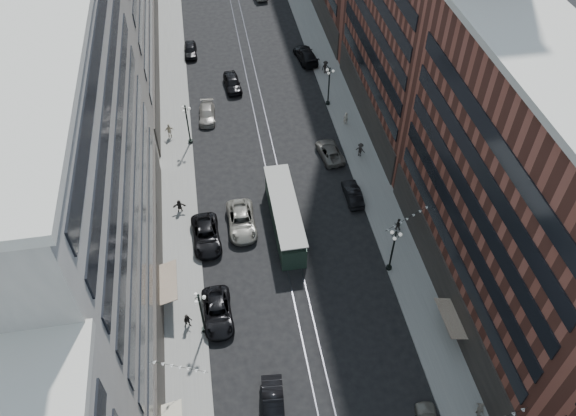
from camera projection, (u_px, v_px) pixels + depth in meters
ground at (259, 112)px, 73.67m from camera, size 220.00×220.00×0.00m
sidewalk_west at (173, 77)px, 79.19m from camera, size 4.00×180.00×0.15m
sidewalk_east at (325, 63)px, 81.75m from camera, size 4.00×180.00×0.15m
rail_west at (245, 71)px, 80.44m from camera, size 0.12×180.00×0.02m
rail_east at (255, 70)px, 80.60m from camera, size 0.12×180.00×0.02m
building_west_mid at (80, 192)px, 43.13m from camera, size 8.00×36.00×28.00m
building_east_mid at (516, 204)px, 45.09m from camera, size 8.00×30.00×24.00m
lamppost_sw_far at (201, 312)px, 48.45m from camera, size 1.03×1.14×5.52m
lamppost_sw_mid at (188, 123)px, 66.95m from camera, size 1.03×1.14×5.52m
lamppost_se_far at (393, 249)px, 53.33m from camera, size 1.03×1.14×5.52m
lamppost_se_mid at (329, 85)px, 72.52m from camera, size 1.03×1.14×5.52m
streetcar at (285, 216)px, 58.48m from camera, size 2.67×12.06×3.34m
car_2 at (218, 312)px, 51.13m from camera, size 2.73×5.77×1.59m
car_5 at (273, 404)px, 45.04m from camera, size 2.12×5.05×1.62m
pedestrian_2 at (188, 321)px, 50.28m from camera, size 0.81×0.45×1.67m
pedestrian_4 at (480, 409)px, 44.54m from camera, size 0.57×1.08×1.78m
car_7 at (206, 235)px, 57.55m from camera, size 3.01×6.14×1.68m
car_8 at (207, 114)px, 72.17m from camera, size 2.34×5.08×1.44m
car_9 at (190, 50)px, 82.99m from camera, size 1.94×4.61×1.56m
car_10 at (353, 194)px, 61.92m from camera, size 1.62×4.55×1.49m
car_11 at (330, 152)px, 66.95m from camera, size 2.97×5.44×1.45m
car_12 at (306, 55)px, 81.85m from camera, size 3.27×6.36×1.77m
car_13 at (232, 83)px, 76.84m from camera, size 2.44×5.26×1.75m
pedestrian_5 at (179, 206)px, 60.38m from camera, size 1.43×0.42×1.54m
pedestrian_6 at (169, 131)px, 69.15m from camera, size 1.15×0.60×1.90m
pedestrian_7 at (398, 224)px, 58.55m from camera, size 0.84×0.66×1.52m
pedestrian_8 at (346, 118)px, 71.00m from camera, size 0.71×0.52×1.78m
pedestrian_9 at (325, 67)px, 79.18m from camera, size 1.32×0.97×1.89m
car_extra_0 at (242, 221)px, 58.92m from camera, size 2.85×6.17×1.71m
pedestrian_extra_0 at (360, 150)px, 66.69m from camera, size 1.21×1.12×1.82m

